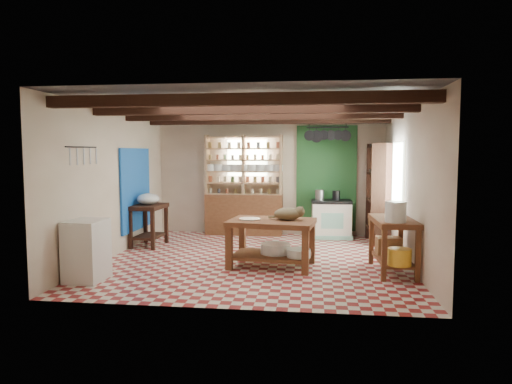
# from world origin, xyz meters

# --- Properties ---
(floor) EXTENTS (5.00, 5.00, 0.02)m
(floor) POSITION_xyz_m (0.00, 0.00, -0.01)
(floor) COLOR maroon
(floor) RESTS_ON ground
(ceiling) EXTENTS (5.00, 5.00, 0.02)m
(ceiling) POSITION_xyz_m (0.00, 0.00, 2.60)
(ceiling) COLOR #494A4F
(ceiling) RESTS_ON wall_back
(wall_back) EXTENTS (5.00, 0.04, 2.60)m
(wall_back) POSITION_xyz_m (0.00, 2.50, 1.30)
(wall_back) COLOR beige
(wall_back) RESTS_ON floor
(wall_front) EXTENTS (5.00, 0.04, 2.60)m
(wall_front) POSITION_xyz_m (0.00, -2.50, 1.30)
(wall_front) COLOR beige
(wall_front) RESTS_ON floor
(wall_left) EXTENTS (0.04, 5.00, 2.60)m
(wall_left) POSITION_xyz_m (-2.50, 0.00, 1.30)
(wall_left) COLOR beige
(wall_left) RESTS_ON floor
(wall_right) EXTENTS (0.04, 5.00, 2.60)m
(wall_right) POSITION_xyz_m (2.50, 0.00, 1.30)
(wall_right) COLOR beige
(wall_right) RESTS_ON floor
(ceiling_beams) EXTENTS (5.00, 3.80, 0.15)m
(ceiling_beams) POSITION_xyz_m (0.00, 0.00, 2.48)
(ceiling_beams) COLOR #311A11
(ceiling_beams) RESTS_ON ceiling
(blue_wall_patch) EXTENTS (0.04, 1.40, 1.60)m
(blue_wall_patch) POSITION_xyz_m (-2.47, 0.90, 1.10)
(blue_wall_patch) COLOR blue
(blue_wall_patch) RESTS_ON wall_left
(green_wall_patch) EXTENTS (1.30, 0.04, 2.30)m
(green_wall_patch) POSITION_xyz_m (1.25, 2.47, 1.25)
(green_wall_patch) COLOR #225527
(green_wall_patch) RESTS_ON wall_back
(window_back) EXTENTS (0.90, 0.02, 0.80)m
(window_back) POSITION_xyz_m (-0.50, 2.48, 1.70)
(window_back) COLOR silver
(window_back) RESTS_ON wall_back
(window_right) EXTENTS (0.02, 1.30, 1.20)m
(window_right) POSITION_xyz_m (2.48, 1.00, 1.40)
(window_right) COLOR silver
(window_right) RESTS_ON wall_right
(utensil_rail) EXTENTS (0.06, 0.90, 0.28)m
(utensil_rail) POSITION_xyz_m (-2.44, -1.20, 1.78)
(utensil_rail) COLOR black
(utensil_rail) RESTS_ON wall_left
(pot_rack) EXTENTS (0.86, 0.12, 0.36)m
(pot_rack) POSITION_xyz_m (1.25, 2.05, 2.18)
(pot_rack) COLOR black
(pot_rack) RESTS_ON ceiling
(shelving_unit) EXTENTS (1.70, 0.34, 2.20)m
(shelving_unit) POSITION_xyz_m (-0.55, 2.31, 1.10)
(shelving_unit) COLOR tan
(shelving_unit) RESTS_ON floor
(tall_rack) EXTENTS (0.40, 0.86, 2.00)m
(tall_rack) POSITION_xyz_m (2.28, 1.80, 1.00)
(tall_rack) COLOR #311A11
(tall_rack) RESTS_ON floor
(work_table) EXTENTS (1.43, 1.05, 0.75)m
(work_table) POSITION_xyz_m (0.32, -0.45, 0.38)
(work_table) COLOR brown
(work_table) RESTS_ON floor
(stove) EXTENTS (0.86, 0.60, 0.81)m
(stove) POSITION_xyz_m (1.35, 2.15, 0.41)
(stove) COLOR white
(stove) RESTS_ON floor
(prep_table) EXTENTS (0.59, 0.83, 0.81)m
(prep_table) POSITION_xyz_m (-2.20, 0.85, 0.41)
(prep_table) COLOR #311A11
(prep_table) RESTS_ON floor
(white_cabinet) EXTENTS (0.49, 0.59, 0.87)m
(white_cabinet) POSITION_xyz_m (-2.22, -1.57, 0.43)
(white_cabinet) COLOR silver
(white_cabinet) RESTS_ON floor
(right_counter) EXTENTS (0.63, 1.18, 0.82)m
(right_counter) POSITION_xyz_m (2.18, -0.57, 0.41)
(right_counter) COLOR brown
(right_counter) RESTS_ON floor
(cat) EXTENTS (0.45, 0.35, 0.20)m
(cat) POSITION_xyz_m (0.58, -0.44, 0.85)
(cat) COLOR olive
(cat) RESTS_ON work_table
(steel_tray) EXTENTS (0.38, 0.38, 0.02)m
(steel_tray) POSITION_xyz_m (-0.03, -0.46, 0.76)
(steel_tray) COLOR #A2A1A9
(steel_tray) RESTS_ON work_table
(basin_large) EXTENTS (0.53, 0.53, 0.16)m
(basin_large) POSITION_xyz_m (0.38, -0.41, 0.28)
(basin_large) COLOR silver
(basin_large) RESTS_ON work_table
(basin_small) EXTENTS (0.42, 0.42, 0.13)m
(basin_small) POSITION_xyz_m (0.76, -0.61, 0.26)
(basin_small) COLOR silver
(basin_small) RESTS_ON work_table
(kettle_left) EXTENTS (0.20, 0.20, 0.22)m
(kettle_left) POSITION_xyz_m (1.11, 2.14, 0.92)
(kettle_left) COLOR #A2A1A9
(kettle_left) RESTS_ON stove
(kettle_right) EXTENTS (0.17, 0.17, 0.20)m
(kettle_right) POSITION_xyz_m (1.45, 2.16, 0.91)
(kettle_right) COLOR black
(kettle_right) RESTS_ON stove
(enamel_bowl) EXTENTS (0.46, 0.46, 0.22)m
(enamel_bowl) POSITION_xyz_m (-2.20, 0.85, 0.92)
(enamel_bowl) COLOR silver
(enamel_bowl) RESTS_ON prep_table
(white_bucket) EXTENTS (0.31, 0.31, 0.30)m
(white_bucket) POSITION_xyz_m (2.15, -0.92, 0.97)
(white_bucket) COLOR silver
(white_bucket) RESTS_ON right_counter
(wicker_basket) EXTENTS (0.39, 0.32, 0.26)m
(wicker_basket) POSITION_xyz_m (2.17, -0.27, 0.35)
(wicker_basket) COLOR #91623A
(wicker_basket) RESTS_ON right_counter
(yellow_tub) EXTENTS (0.35, 0.35, 0.24)m
(yellow_tub) POSITION_xyz_m (2.20, -1.02, 0.34)
(yellow_tub) COLOR gold
(yellow_tub) RESTS_ON right_counter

